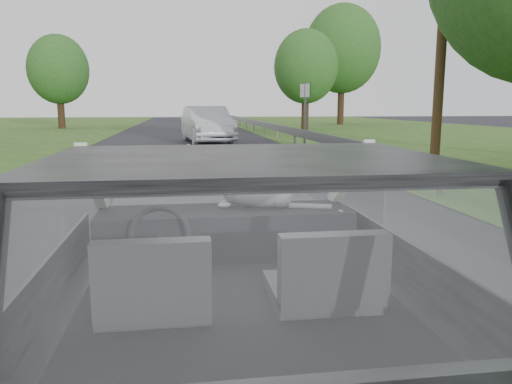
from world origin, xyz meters
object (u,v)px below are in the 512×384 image
object	(u,v)px
cat	(259,195)
utility_pole	(444,10)
other_car	(207,124)
subject_car	(236,285)
highway_sign	(305,115)

from	to	relation	value
cat	utility_pole	bearing A→B (deg)	70.25
utility_pole	other_car	bearing A→B (deg)	121.30
subject_car	utility_pole	xyz separation A→B (m)	(6.65, 10.41, 3.40)
other_car	utility_pole	bearing A→B (deg)	-65.78
other_car	highway_sign	world-z (taller)	highway_sign
highway_sign	utility_pole	size ratio (longest dim) A/B	0.31
subject_car	utility_pole	world-z (taller)	utility_pole
cat	highway_sign	size ratio (longest dim) A/B	0.22
other_car	highway_sign	distance (m)	4.55
cat	utility_pole	world-z (taller)	utility_pole
subject_car	cat	bearing A→B (deg)	71.41
cat	utility_pole	xyz separation A→B (m)	(6.43, 9.75, 3.05)
other_car	highway_sign	bearing A→B (deg)	-37.61
other_car	subject_car	bearing A→B (deg)	-99.53
highway_sign	utility_pole	world-z (taller)	utility_pole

